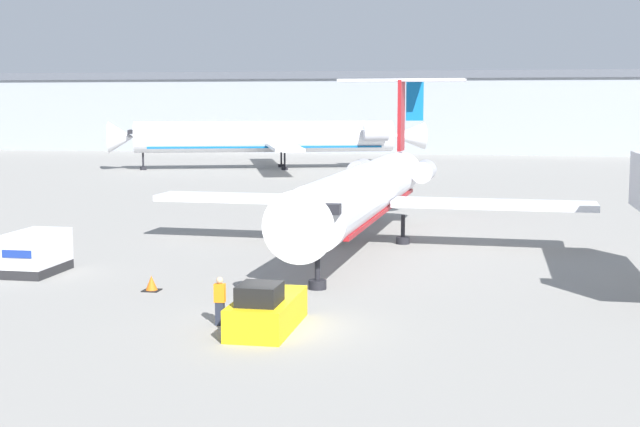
{
  "coord_description": "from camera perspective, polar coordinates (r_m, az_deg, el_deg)",
  "views": [
    {
      "loc": [
        7.48,
        -30.31,
        8.13
      ],
      "look_at": [
        0.0,
        8.67,
        3.19
      ],
      "focal_mm": 50.0,
      "sensor_mm": 36.0,
      "label": 1
    }
  ],
  "objects": [
    {
      "name": "airplane_parked_far_left",
      "position": [
        110.74,
        -3.06,
        4.93
      ],
      "size": [
        38.83,
        32.23,
        11.0
      ],
      "color": "white",
      "rests_on": "ground"
    },
    {
      "name": "traffic_cone_left",
      "position": [
        39.54,
        -10.73,
        -4.43
      ],
      "size": [
        0.73,
        0.73,
        0.67
      ],
      "color": "black",
      "rests_on": "ground"
    },
    {
      "name": "pushback_tug",
      "position": [
        32.38,
        -3.44,
        -6.2
      ],
      "size": [
        2.02,
        4.76,
        1.85
      ],
      "color": "yellow",
      "rests_on": "ground"
    },
    {
      "name": "luggage_cart",
      "position": [
        44.7,
        -17.71,
        -2.4
      ],
      "size": [
        2.09,
        3.55,
        2.04
      ],
      "color": "#232326",
      "rests_on": "ground"
    },
    {
      "name": "worker_near_tug",
      "position": [
        33.0,
        -6.43,
        -5.51
      ],
      "size": [
        0.4,
        0.25,
        1.81
      ],
      "color": "#232838",
      "rests_on": "ground"
    },
    {
      "name": "airplane_main",
      "position": [
        50.81,
        3.01,
        1.53
      ],
      "size": [
        25.49,
        31.01,
        9.84
      ],
      "color": "silver",
      "rests_on": "ground"
    },
    {
      "name": "terminal_building",
      "position": [
        150.5,
        8.07,
        6.45
      ],
      "size": [
        180.0,
        16.8,
        13.2
      ],
      "color": "#8C939E",
      "rests_on": "ground"
    },
    {
      "name": "ground_plane",
      "position": [
        32.26,
        -2.93,
        -7.52
      ],
      "size": [
        600.0,
        600.0,
        0.0
      ],
      "primitive_type": "plane",
      "color": "gray"
    }
  ]
}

